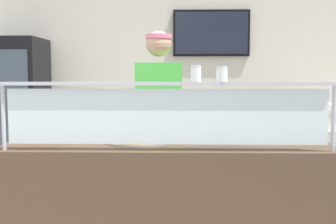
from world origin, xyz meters
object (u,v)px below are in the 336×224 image
object	(u,v)px
parmesan_shaker	(196,75)
pepper_flake_shaker	(222,75)
pizza_tray	(137,139)
pizza_box_stack	(315,116)
pizza_server	(135,137)
worker_figure	(159,123)
drink_fridge	(12,119)

from	to	relation	value
parmesan_shaker	pepper_flake_shaker	world-z (taller)	parmesan_shaker
parmesan_shaker	pepper_flake_shaker	bearing A→B (deg)	0.00
pizza_tray	pizza_box_stack	xyz separation A→B (m)	(1.79, 1.84, -0.02)
pizza_tray	pizza_server	size ratio (longest dim) A/B	1.60
worker_figure	drink_fridge	size ratio (longest dim) A/B	0.97
pizza_server	drink_fridge	bearing A→B (deg)	144.46
pizza_tray	pepper_flake_shaker	distance (m)	0.76
pizza_server	pizza_box_stack	distance (m)	2.59
drink_fridge	pepper_flake_shaker	bearing A→B (deg)	-45.88
pizza_server	parmesan_shaker	bearing A→B (deg)	-24.38
pizza_box_stack	parmesan_shaker	bearing A→B (deg)	-122.88
parmesan_shaker	pizza_box_stack	distance (m)	2.63
parmesan_shaker	pizza_tray	bearing A→B (deg)	138.90
pizza_box_stack	pizza_server	bearing A→B (deg)	-133.98
pizza_tray	pizza_box_stack	bearing A→B (deg)	45.86
pizza_tray	pizza_server	distance (m)	0.03
drink_fridge	pizza_server	bearing A→B (deg)	-49.82
parmesan_shaker	worker_figure	xyz separation A→B (m)	(-0.26, 0.98, -0.40)
pizza_server	parmesan_shaker	world-z (taller)	parmesan_shaker
drink_fridge	pizza_box_stack	size ratio (longest dim) A/B	4.02
worker_figure	parmesan_shaker	bearing A→B (deg)	-75.08
parmesan_shaker	pizza_box_stack	world-z (taller)	parmesan_shaker
parmesan_shaker	pizza_box_stack	size ratio (longest dim) A/B	0.22
pizza_tray	parmesan_shaker	distance (m)	0.67
parmesan_shaker	worker_figure	world-z (taller)	worker_figure
pizza_box_stack	drink_fridge	bearing A→B (deg)	179.27
pizza_tray	pepper_flake_shaker	world-z (taller)	pepper_flake_shaker
drink_fridge	pizza_box_stack	distance (m)	3.41
drink_fridge	worker_figure	bearing A→B (deg)	-35.49
pizza_server	pepper_flake_shaker	world-z (taller)	pepper_flake_shaker
pizza_tray	drink_fridge	distance (m)	2.49
pizza_server	worker_figure	xyz separation A→B (m)	(0.13, 0.67, 0.02)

